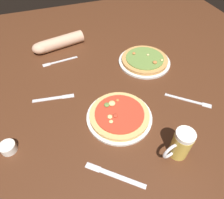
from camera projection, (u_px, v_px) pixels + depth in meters
ground_plane at (112, 104)px, 1.04m from camera, size 2.40×2.40×0.03m
pizza_plate_near at (119, 116)px, 0.95m from camera, size 0.30×0.30×0.05m
pizza_plate_far at (144, 60)px, 1.23m from camera, size 0.31×0.31×0.05m
beer_mug_dark at (180, 144)px, 0.79m from camera, size 0.13×0.08×0.14m
ramekin_sauce at (8, 148)px, 0.83m from camera, size 0.06×0.06×0.04m
fork_left at (59, 61)px, 1.24m from camera, size 0.22×0.04×0.01m
knife_right at (114, 175)px, 0.77m from camera, size 0.20×0.17×0.01m
fork_spare at (189, 100)px, 1.03m from camera, size 0.19×0.16×0.01m
knife_spare at (54, 98)px, 1.04m from camera, size 0.21×0.05×0.01m
diner_arm at (56, 43)px, 1.31m from camera, size 0.34×0.14×0.08m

